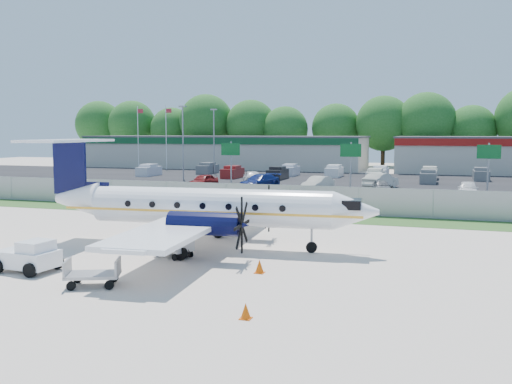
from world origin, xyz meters
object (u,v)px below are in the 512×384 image
(pushback_tug, at_px, (29,256))
(baggage_cart_far, at_px, (93,274))
(aircraft, at_px, (204,206))
(baggage_cart_near, at_px, (174,248))

(pushback_tug, height_order, baggage_cart_far, pushback_tug)
(aircraft, relative_size, baggage_cart_far, 7.72)
(baggage_cart_near, bearing_deg, aircraft, 79.59)
(pushback_tug, bearing_deg, baggage_cart_near, 44.01)
(pushback_tug, relative_size, baggage_cart_far, 1.13)
(aircraft, xyz_separation_m, baggage_cart_far, (-1.11, -8.09, -1.63))
(baggage_cart_near, bearing_deg, pushback_tug, -135.99)
(baggage_cart_far, bearing_deg, aircraft, 82.20)
(aircraft, height_order, pushback_tug, aircraft)
(pushback_tug, xyz_separation_m, baggage_cart_near, (4.55, 4.39, -0.21))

